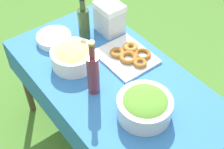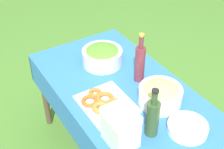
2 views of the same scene
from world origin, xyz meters
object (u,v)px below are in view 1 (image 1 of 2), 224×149
wine_bottle (93,73)px  pasta_bowl (73,56)px  cooler_box (109,18)px  plate_stack (54,38)px  salad_bowl (145,106)px  olive_oil_bottle (84,23)px  donut_platter (129,56)px

wine_bottle → pasta_bowl: bearing=174.2°
pasta_bowl → cooler_box: (-0.14, 0.39, 0.04)m
plate_stack → wine_bottle: (0.53, -0.04, 0.12)m
plate_stack → cooler_box: bearing=69.4°
pasta_bowl → plate_stack: pasta_bowl is taller
salad_bowl → cooler_box: bearing=156.9°
olive_oil_bottle → plate_stack: bearing=-117.7°
plate_stack → olive_oil_bottle: size_ratio=0.73×
donut_platter → cooler_box: cooler_box is taller
plate_stack → cooler_box: 0.40m
cooler_box → olive_oil_bottle: bearing=-102.7°
salad_bowl → wine_bottle: (-0.30, -0.11, 0.07)m
olive_oil_bottle → cooler_box: (0.04, 0.18, -0.01)m
pasta_bowl → wine_bottle: wine_bottle is taller
plate_stack → donut_platter: bearing=33.8°
donut_platter → pasta_bowl: bearing=-117.8°
salad_bowl → olive_oil_bottle: size_ratio=0.93×
donut_platter → cooler_box: size_ratio=1.60×
donut_platter → cooler_box: (-0.30, 0.08, 0.09)m
olive_oil_bottle → cooler_box: size_ratio=1.44×
pasta_bowl → olive_oil_bottle: size_ratio=0.86×
salad_bowl → cooler_box: 0.76m
cooler_box → donut_platter: bearing=-14.1°
pasta_bowl → wine_bottle: bearing=-5.8°
donut_platter → wine_bottle: 0.37m
plate_stack → cooler_box: cooler_box is taller
donut_platter → salad_bowl: bearing=-29.3°
cooler_box → wine_bottle: bearing=-46.3°
pasta_bowl → cooler_box: cooler_box is taller
salad_bowl → cooler_box: cooler_box is taller
plate_stack → wine_bottle: wine_bottle is taller
olive_oil_bottle → wine_bottle: bearing=-27.9°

